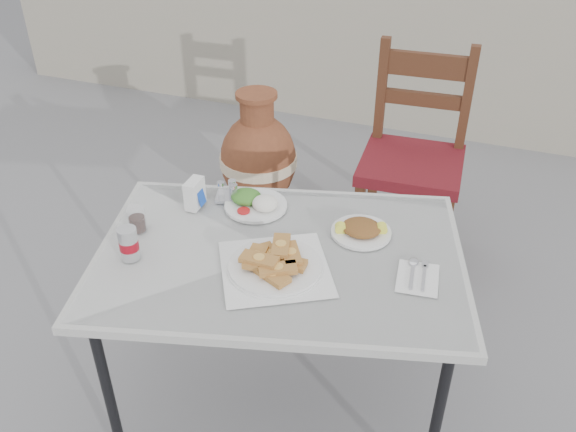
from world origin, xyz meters
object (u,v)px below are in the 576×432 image
(chair, at_px, (413,157))
(pide_plate, at_px, (275,261))
(cafe_table, at_px, (279,264))
(soda_can, at_px, (129,244))
(napkin_holder, at_px, (195,194))
(salad_rice_plate, at_px, (255,202))
(condiment_caddy, at_px, (230,193))
(salad_chopped_plate, at_px, (361,229))
(terracotta_urn, at_px, (258,161))
(cola_glass, at_px, (137,221))

(chair, bearing_deg, pide_plate, -103.61)
(cafe_table, relative_size, soda_can, 12.20)
(pide_plate, bearing_deg, napkin_holder, 149.39)
(pide_plate, bearing_deg, soda_can, -166.66)
(cafe_table, bearing_deg, salad_rice_plate, 128.93)
(condiment_caddy, bearing_deg, chair, 59.47)
(napkin_holder, bearing_deg, condiment_caddy, 42.03)
(napkin_holder, bearing_deg, chair, 56.77)
(salad_rice_plate, xyz_separation_m, chair, (0.39, 0.85, -0.18))
(pide_plate, bearing_deg, salad_chopped_plate, 53.85)
(salad_rice_plate, bearing_deg, condiment_caddy, 170.32)
(soda_can, relative_size, chair, 0.11)
(cafe_table, height_order, pide_plate, pide_plate)
(condiment_caddy, bearing_deg, napkin_holder, -137.10)
(cafe_table, relative_size, terracotta_urn, 1.86)
(pide_plate, distance_m, napkin_holder, 0.43)
(chair, bearing_deg, soda_can, -120.22)
(pide_plate, distance_m, cola_glass, 0.48)
(cola_glass, relative_size, napkin_holder, 0.81)
(salad_chopped_plate, height_order, soda_can, soda_can)
(cafe_table, distance_m, napkin_holder, 0.39)
(pide_plate, height_order, soda_can, soda_can)
(salad_chopped_plate, bearing_deg, pide_plate, -126.15)
(cafe_table, relative_size, pide_plate, 3.00)
(condiment_caddy, bearing_deg, salad_chopped_plate, -5.38)
(cafe_table, bearing_deg, soda_can, -155.90)
(napkin_holder, height_order, chair, chair)
(salad_chopped_plate, distance_m, chair, 0.89)
(cafe_table, bearing_deg, salad_chopped_plate, 40.70)
(salad_rice_plate, xyz_separation_m, cola_glass, (-0.29, -0.25, 0.02))
(terracotta_urn, bearing_deg, cola_glass, -85.95)
(chair, bearing_deg, cafe_table, -105.31)
(napkin_holder, xyz_separation_m, condiment_caddy, (0.09, 0.08, -0.03))
(terracotta_urn, bearing_deg, napkin_holder, -79.03)
(pide_plate, relative_size, salad_chopped_plate, 2.21)
(cola_glass, height_order, terracotta_urn, cola_glass)
(salad_chopped_plate, relative_size, napkin_holder, 1.93)
(condiment_caddy, bearing_deg, salad_rice_plate, -9.68)
(soda_can, distance_m, chair, 1.40)
(salad_rice_plate, xyz_separation_m, terracotta_urn, (-0.38, 0.90, -0.38))
(salad_chopped_plate, height_order, cola_glass, cola_glass)
(soda_can, xyz_separation_m, napkin_holder, (0.05, 0.32, -0.00))
(cola_glass, bearing_deg, napkin_holder, 60.51)
(napkin_holder, bearing_deg, pide_plate, -31.48)
(soda_can, bearing_deg, salad_rice_plate, 58.35)
(cola_glass, height_order, chair, chair)
(chair, bearing_deg, napkin_holder, -125.62)
(terracotta_urn, bearing_deg, chair, -4.04)
(chair, xyz_separation_m, terracotta_urn, (-0.77, 0.05, -0.19))
(terracotta_urn, bearing_deg, pide_plate, -64.77)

